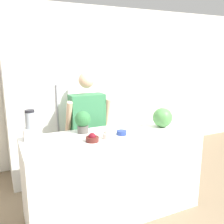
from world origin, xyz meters
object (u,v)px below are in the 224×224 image
Objects in this scene: refrigerator at (36,117)px; person at (88,131)px; bowl_cherries at (92,138)px; potted_plant at (83,121)px; watermelon at (162,118)px; bowl_cream at (108,135)px; bowl_small_blue at (122,133)px; blender at (31,128)px.

person is (0.58, -0.61, -0.11)m from refrigerator.
potted_plant reaches higher than bowl_cherries.
bowl_cherries is (0.35, -1.38, 0.06)m from refrigerator.
bowl_cream is (-0.75, -0.08, -0.09)m from watermelon.
watermelon is 0.57m from bowl_small_blue.
refrigerator is at bearing 133.30° from person.
person is at bearing 136.20° from watermelon.
bowl_cherries is (-0.22, -0.77, 0.17)m from person.
refrigerator is 15.19× the size of bowl_cream.
watermelon is at bearing 5.57° from bowl_cherries.
person reaches higher than watermelon.
person is 0.74m from bowl_small_blue.
potted_plant is at bearing 166.27° from watermelon.
watermelon is at bearing -9.13° from blender.
bowl_cream is at bearing 3.82° from bowl_cherries.
refrigerator is 7.34× the size of potted_plant.
bowl_cherries is at bearing -75.69° from refrigerator.
watermelon is at bearing -43.80° from person.
watermelon is 1.75× the size of bowl_cherries.
refrigerator is at bearing 79.33° from blender.
potted_plant is at bearing 88.41° from bowl_cherries.
blender is (-1.48, 0.24, -0.00)m from watermelon.
person is 0.57m from potted_plant.
person reaches higher than bowl_small_blue.
potted_plant is at bearing -1.30° from blender.
refrigerator reaches higher than blender.
watermelon is 0.74× the size of blender.
bowl_small_blue is at bearing -15.72° from blender.
person is at bearing -46.70° from refrigerator.
potted_plant is (0.36, -1.07, 0.16)m from refrigerator.
refrigerator is at bearing 118.92° from bowl_small_blue.
refrigerator is 0.85m from person.
refrigerator is 1.47m from bowl_cream.
person is 6.84× the size of watermelon.
bowl_cream is (-0.04, -0.76, 0.18)m from person.
watermelon is (0.71, -0.68, 0.27)m from person.
watermelon reaches higher than bowl_small_blue.
bowl_small_blue is 0.44× the size of potted_plant.
bowl_small_blue is (0.15, -0.70, 0.16)m from person.
blender is (-0.55, 0.33, 0.09)m from bowl_cherries.
bowl_cherries reaches higher than bowl_small_blue.
bowl_small_blue is (-0.56, -0.02, -0.11)m from watermelon.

